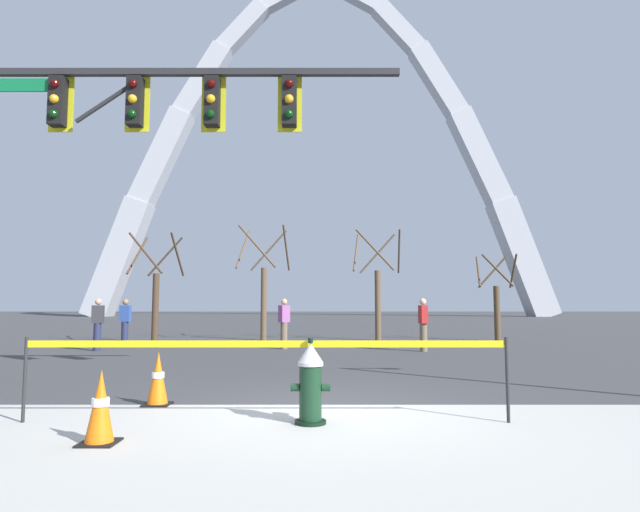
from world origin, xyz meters
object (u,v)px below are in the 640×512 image
traffic_signal_gantry (111,136)px  pedestrian_walking_right (284,323)px  traffic_cone_mid_sidewalk (158,379)px  pedestrian_standing_center (423,324)px  fire_hydrant (310,383)px  traffic_cone_by_hydrant (100,408)px  pedestrian_walking_left (125,322)px  pedestrian_near_trees (98,324)px  monument_arch (320,161)px

traffic_signal_gantry → pedestrian_walking_right: bearing=71.4°
traffic_cone_mid_sidewalk → pedestrian_standing_center: bearing=58.5°
fire_hydrant → traffic_cone_by_hydrant: size_ratio=1.36×
pedestrian_walking_left → pedestrian_near_trees: same height
fire_hydrant → monument_arch: 65.41m
pedestrian_walking_right → traffic_signal_gantry: bearing=-108.6°
traffic_signal_gantry → pedestrian_walking_left: bearing=107.7°
monument_arch → pedestrian_standing_center: bearing=-86.7°
monument_arch → traffic_cone_mid_sidewalk: bearing=-92.1°
traffic_cone_mid_sidewalk → traffic_signal_gantry: 4.72m
traffic_cone_by_hydrant → pedestrian_standing_center: 12.05m
fire_hydrant → pedestrian_near_trees: size_ratio=0.62×
fire_hydrant → pedestrian_near_trees: pedestrian_near_trees is taller
fire_hydrant → pedestrian_walking_left: size_ratio=0.62×
pedestrian_standing_center → pedestrian_walking_right: 4.36m
traffic_signal_gantry → pedestrian_standing_center: (6.89, 6.84, -3.59)m
traffic_signal_gantry → pedestrian_near_trees: traffic_signal_gantry is taller
traffic_cone_mid_sidewalk → pedestrian_walking_left: 11.29m
traffic_signal_gantry → monument_arch: size_ratio=0.13×
monument_arch → pedestrian_walking_left: size_ratio=37.92×
monument_arch → pedestrian_standing_center: (3.06, -52.44, -19.44)m
traffic_cone_by_hydrant → monument_arch: monument_arch is taller
traffic_cone_mid_sidewalk → monument_arch: 64.36m
pedestrian_standing_center → pedestrian_walking_right: (-4.26, 0.95, 0.00)m
traffic_cone_mid_sidewalk → monument_arch: bearing=87.9°
traffic_cone_mid_sidewalk → traffic_signal_gantry: (-1.54, 1.89, 4.05)m
fire_hydrant → traffic_signal_gantry: (-3.66, 3.06, 3.94)m
fire_hydrant → traffic_cone_mid_sidewalk: 2.43m
pedestrian_near_trees → traffic_cone_by_hydrant: bearing=-67.3°
fire_hydrant → pedestrian_walking_left: bearing=118.8°
traffic_cone_by_hydrant → pedestrian_standing_center: bearing=63.9°
traffic_signal_gantry → monument_arch: 61.48m
fire_hydrant → pedestrian_walking_right: bearing=95.5°
fire_hydrant → monument_arch: monument_arch is taller
traffic_signal_gantry → pedestrian_walking_right: size_ratio=4.92×
pedestrian_standing_center → pedestrian_near_trees: size_ratio=1.00×
traffic_cone_by_hydrant → pedestrian_walking_left: size_ratio=0.46×
pedestrian_standing_center → fire_hydrant: bearing=-108.0°
traffic_cone_by_hydrant → pedestrian_walking_right: pedestrian_walking_right is taller
pedestrian_walking_left → pedestrian_near_trees: bearing=-102.5°
fire_hydrant → traffic_cone_mid_sidewalk: fire_hydrant is taller
monument_arch → pedestrian_walking_left: monument_arch is taller
fire_hydrant → pedestrian_standing_center: pedestrian_standing_center is taller
pedestrian_standing_center → traffic_signal_gantry: bearing=-135.2°
traffic_signal_gantry → pedestrian_walking_left: (-2.72, 8.55, -3.59)m
pedestrian_standing_center → traffic_cone_mid_sidewalk: bearing=-121.5°
traffic_signal_gantry → monument_arch: (3.82, 59.28, 15.85)m
monument_arch → traffic_signal_gantry: bearing=-93.7°
monument_arch → pedestrian_standing_center: monument_arch is taller
pedestrian_near_trees → pedestrian_walking_right: bearing=6.8°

